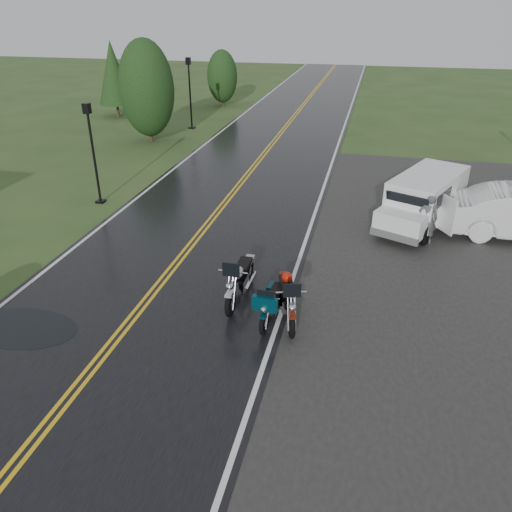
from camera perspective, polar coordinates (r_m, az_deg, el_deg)
The scene contains 12 objects.
ground at distance 14.05m, azimuth -13.16°, elevation -6.08°, with size 120.00×120.00×0.00m, color #2D471E.
road at distance 22.47m, azimuth -2.33°, elevation 7.61°, with size 8.00×100.00×0.04m, color black.
motorcycle_red at distance 12.28m, azimuth 4.12°, elevation -6.67°, with size 0.88×2.41×1.42m, color #631A0B, non-canonical shape.
motorcycle_teal at distance 12.42m, azimuth 0.94°, elevation -6.80°, with size 0.74×2.03×1.20m, color #052E39, non-canonical shape.
motorcycle_silver at distance 13.03m, azimuth -2.96°, elevation -4.27°, with size 0.92×2.52×1.49m, color #A9AAB0, non-canonical shape.
van_white at distance 18.29m, azimuth 14.54°, elevation 5.24°, with size 1.86×4.95×1.94m, color white, non-canonical shape.
person_at_van at distance 17.94m, azimuth 19.01°, elevation 3.91°, with size 0.65×0.43×1.79m, color #47484C.
lamp_post_near_left at distance 21.37m, azimuth -18.06°, elevation 10.98°, with size 0.35×0.35×4.09m, color black, non-canonical shape.
lamp_post_far_left at distance 33.88m, azimuth -7.55°, elevation 17.93°, with size 0.38×0.38×4.44m, color black, non-canonical shape.
tree_left_mid at distance 30.81m, azimuth -12.29°, elevation 17.11°, with size 3.15×3.15×4.93m, color #1E3D19, non-canonical shape.
tree_left_far at distance 41.66m, azimuth -3.86°, elevation 19.21°, with size 2.35×2.35×3.61m, color #1E3D19, non-canonical shape.
pine_left_far at distance 38.74m, azimuth -15.90°, elevation 18.76°, with size 2.41×2.41×5.02m, color #1E3D19, non-canonical shape.
Camera 1 is at (5.70, -10.40, 7.54)m, focal length 35.00 mm.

